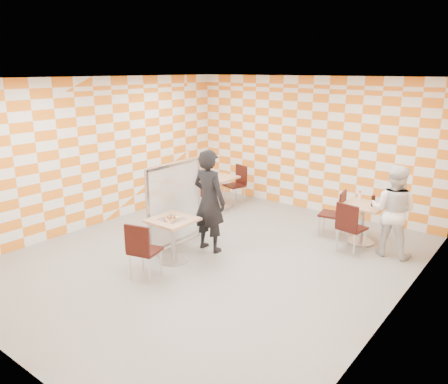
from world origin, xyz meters
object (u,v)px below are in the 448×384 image
at_px(chair_main_front, 142,247).
at_px(chair_empty_far, 238,181).
at_px(second_table, 362,217).
at_px(chair_second_front, 349,224).
at_px(chair_second_side, 336,210).
at_px(partition, 175,204).
at_px(chair_empty_near, 204,191).
at_px(sport_bottle, 360,196).
at_px(empty_table, 220,187).
at_px(main_table, 173,233).
at_px(man_dark, 209,201).
at_px(man_white, 393,211).
at_px(soda_bottle, 373,201).

relative_size(chair_main_front, chair_empty_far, 1.00).
xyz_separation_m(second_table, chair_second_front, (0.00, -0.62, 0.04)).
relative_size(chair_second_front, chair_second_side, 1.00).
bearing_deg(partition, chair_empty_far, 102.99).
bearing_deg(chair_empty_far, chair_empty_near, -93.00).
distance_m(partition, sport_bottle, 3.44).
bearing_deg(partition, empty_table, 108.49).
xyz_separation_m(chair_empty_near, partition, (0.71, -1.66, 0.25)).
bearing_deg(main_table, man_dark, 76.98).
relative_size(chair_second_front, man_white, 0.58).
height_order(main_table, man_dark, man_dark).
distance_m(chair_empty_near, man_dark, 2.00).
height_order(chair_main_front, soda_bottle, soda_bottle).
bearing_deg(man_dark, second_table, -134.41).
bearing_deg(man_white, main_table, 39.26).
height_order(partition, man_dark, man_dark).
bearing_deg(sport_bottle, chair_second_side, -150.47).
bearing_deg(empty_table, main_table, -66.59).
relative_size(second_table, soda_bottle, 3.26).
xyz_separation_m(chair_second_side, soda_bottle, (0.67, 0.03, 0.31)).
relative_size(empty_table, partition, 0.48).
xyz_separation_m(chair_empty_far, man_white, (3.89, -0.84, 0.26)).
bearing_deg(chair_main_front, chair_empty_near, 113.26).
distance_m(empty_table, chair_second_side, 2.91).
bearing_deg(main_table, empty_table, 113.41).
bearing_deg(second_table, chair_empty_far, 169.30).
bearing_deg(man_dark, chair_second_side, -127.03).
bearing_deg(soda_bottle, second_table, 176.85).
bearing_deg(chair_empty_far, soda_bottle, -10.34).
height_order(chair_empty_far, soda_bottle, soda_bottle).
height_order(chair_second_side, soda_bottle, soda_bottle).
distance_m(second_table, sport_bottle, 0.39).
bearing_deg(sport_bottle, chair_second_front, -79.42).
xyz_separation_m(man_dark, man_white, (2.62, 1.76, -0.11)).
bearing_deg(main_table, chair_main_front, -81.37).
xyz_separation_m(empty_table, chair_second_front, (3.41, -0.68, 0.04)).
xyz_separation_m(chair_main_front, man_white, (2.67, 3.31, 0.26)).
bearing_deg(chair_second_side, sport_bottle, 29.53).
relative_size(chair_main_front, soda_bottle, 4.02).
xyz_separation_m(man_dark, soda_bottle, (2.20, 1.97, -0.06)).
distance_m(chair_main_front, man_white, 4.26).
height_order(chair_second_side, chair_empty_far, same).
bearing_deg(chair_empty_near, chair_second_side, 9.83).
height_order(chair_second_front, sport_bottle, sport_bottle).
distance_m(chair_main_front, chair_empty_far, 4.32).
height_order(chair_second_side, sport_bottle, sport_bottle).
distance_m(main_table, soda_bottle, 3.62).
height_order(chair_second_side, man_white, man_white).
relative_size(chair_main_front, chair_second_side, 1.00).
xyz_separation_m(chair_empty_near, soda_bottle, (3.54, 0.53, 0.31)).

